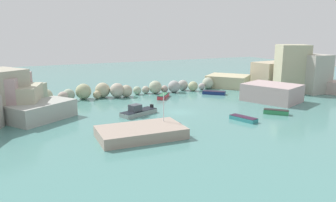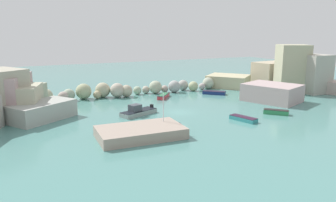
% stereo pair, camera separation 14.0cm
% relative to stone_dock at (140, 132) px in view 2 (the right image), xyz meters
% --- Properties ---
extents(cove_water, '(160.00, 160.00, 0.00)m').
position_rel_stone_dock_xyz_m(cove_water, '(9.50, 8.45, -0.61)').
color(cove_water, slate).
rests_on(cove_water, ground).
extents(cliff_headland_right, '(23.90, 26.16, 9.35)m').
position_rel_stone_dock_xyz_m(cliff_headland_right, '(36.91, 15.04, 2.32)').
color(cliff_headland_right, '#BBB18B').
rests_on(cliff_headland_right, ground).
extents(rock_breakwater, '(36.47, 4.04, 2.79)m').
position_rel_stone_dock_xyz_m(rock_breakwater, '(6.07, 23.96, 0.57)').
color(rock_breakwater, '#B29F91').
rests_on(rock_breakwater, ground).
extents(stone_dock, '(10.02, 6.12, 1.22)m').
position_rel_stone_dock_xyz_m(stone_dock, '(0.00, 0.00, 0.00)').
color(stone_dock, '#A28F81').
rests_on(stone_dock, ground).
extents(moored_boat_0, '(2.45, 2.85, 0.50)m').
position_rel_stone_dock_xyz_m(moored_boat_0, '(25.90, 8.36, -0.37)').
color(moored_boat_0, blue).
rests_on(moored_boat_0, cove_water).
extents(moored_boat_1, '(4.96, 2.90, 4.72)m').
position_rel_stone_dock_xyz_m(moored_boat_1, '(3.42, 1.05, -0.23)').
color(moored_boat_1, yellow).
rests_on(moored_boat_1, cove_water).
extents(moored_boat_2, '(3.74, 4.15, 0.68)m').
position_rel_stone_dock_xyz_m(moored_boat_2, '(11.95, 19.23, -0.25)').
color(moored_boat_2, '#C6333A').
rests_on(moored_boat_2, cove_water).
extents(moored_boat_3, '(2.30, 4.06, 0.58)m').
position_rel_stone_dock_xyz_m(moored_boat_3, '(15.22, 0.46, -0.32)').
color(moored_boat_3, teal).
rests_on(moored_boat_3, cove_water).
extents(moored_boat_4, '(4.12, 4.08, 0.65)m').
position_rel_stone_dock_xyz_m(moored_boat_4, '(22.26, 18.11, -0.29)').
color(moored_boat_4, navy).
rests_on(moored_boat_4, cove_water).
extents(moored_boat_5, '(6.01, 3.90, 1.65)m').
position_rel_stone_dock_xyz_m(moored_boat_5, '(3.34, 9.66, -0.09)').
color(moored_boat_5, '#8D9895').
rests_on(moored_boat_5, cove_water).
extents(moored_boat_6, '(3.22, 3.34, 0.69)m').
position_rel_stone_dock_xyz_m(moored_boat_6, '(21.82, 1.18, -0.26)').
color(moored_boat_6, '#308450').
rests_on(moored_boat_6, cove_water).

